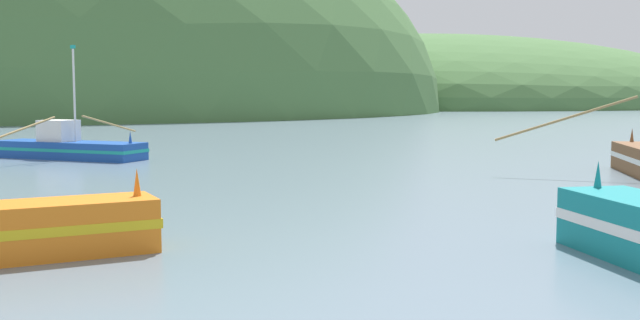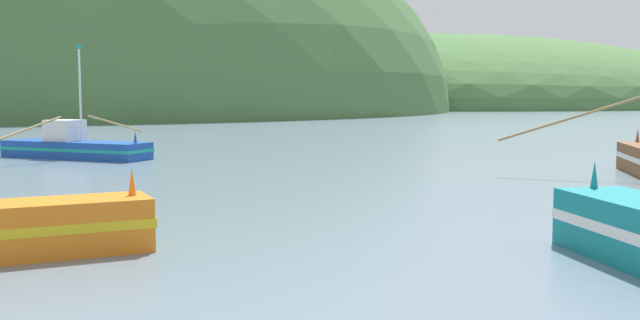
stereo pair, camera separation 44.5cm
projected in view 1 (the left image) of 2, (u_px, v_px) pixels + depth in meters
name	position (u px, v px, depth m)	size (l,w,h in m)	color
hill_far_left	(423.00, 105.00, 214.31)	(172.28, 137.83, 40.10)	#47703D
hill_far_center	(3.00, 111.00, 149.16)	(178.39, 142.71, 99.49)	#47703D
hill_mid_right	(265.00, 107.00, 186.75)	(86.57, 69.26, 50.25)	#47703D
fishing_boat_blue	(68.00, 147.00, 42.90)	(9.32, 10.85, 6.57)	#19479E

